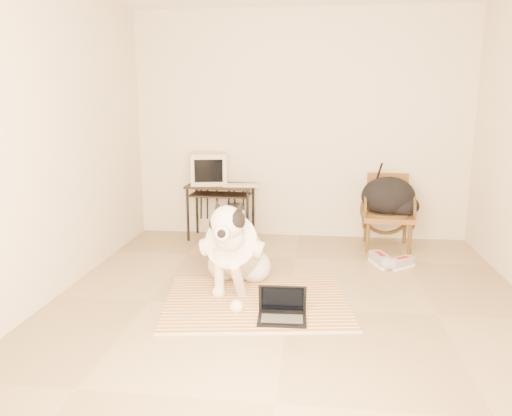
% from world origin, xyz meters
% --- Properties ---
extents(floor, '(4.50, 4.50, 0.00)m').
position_xyz_m(floor, '(0.00, 0.00, 0.00)').
color(floor, '#95805B').
rests_on(floor, ground).
extents(wall_back, '(4.50, 0.00, 4.50)m').
position_xyz_m(wall_back, '(0.00, 2.25, 1.35)').
color(wall_back, beige).
rests_on(wall_back, floor).
extents(wall_front, '(4.50, 0.00, 4.50)m').
position_xyz_m(wall_front, '(0.00, -2.25, 1.35)').
color(wall_front, beige).
rests_on(wall_front, floor).
extents(wall_left, '(0.00, 4.50, 4.50)m').
position_xyz_m(wall_left, '(-2.00, 0.00, 1.35)').
color(wall_left, beige).
rests_on(wall_left, floor).
extents(rug, '(1.66, 1.36, 0.02)m').
position_xyz_m(rug, '(-0.27, 0.07, 0.01)').
color(rug, '#C5630B').
rests_on(rug, floor).
extents(dog, '(0.59, 1.24, 0.89)m').
position_xyz_m(dog, '(-0.50, 0.38, 0.35)').
color(dog, white).
rests_on(dog, rug).
extents(laptop, '(0.38, 0.28, 0.26)m').
position_xyz_m(laptop, '(-0.04, -0.25, 0.08)').
color(laptop, black).
rests_on(laptop, rug).
extents(computer_desk, '(0.82, 0.49, 0.66)m').
position_xyz_m(computer_desk, '(-0.93, 1.99, 0.57)').
color(computer_desk, black).
rests_on(computer_desk, floor).
extents(crt_monitor, '(0.49, 0.47, 0.37)m').
position_xyz_m(crt_monitor, '(-1.08, 2.03, 0.85)').
color(crt_monitor, '#C2B598').
rests_on(crt_monitor, computer_desk).
extents(desk_keyboard, '(0.43, 0.18, 0.03)m').
position_xyz_m(desk_keyboard, '(-0.67, 1.91, 0.68)').
color(desk_keyboard, '#C2B598').
rests_on(desk_keyboard, computer_desk).
extents(pc_tower, '(0.28, 0.46, 0.40)m').
position_xyz_m(pc_tower, '(-0.75, 2.03, 0.20)').
color(pc_tower, '#454547').
rests_on(pc_tower, floor).
extents(rattan_chair, '(0.57, 0.55, 0.83)m').
position_xyz_m(rattan_chair, '(1.02, 1.88, 0.42)').
color(rattan_chair, brown).
rests_on(rattan_chair, floor).
extents(backpack, '(0.63, 0.49, 0.44)m').
position_xyz_m(backpack, '(1.04, 1.82, 0.58)').
color(backpack, black).
rests_on(backpack, rattan_chair).
extents(sneaker_left, '(0.23, 0.36, 0.12)m').
position_xyz_m(sneaker_left, '(0.88, 1.19, 0.05)').
color(sneaker_left, white).
rests_on(sneaker_left, floor).
extents(sneaker_right, '(0.30, 0.28, 0.10)m').
position_xyz_m(sneaker_right, '(1.07, 1.13, 0.05)').
color(sneaker_right, white).
rests_on(sneaker_right, floor).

